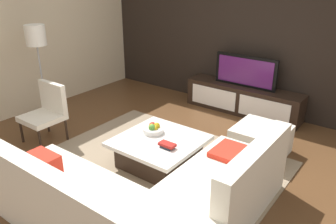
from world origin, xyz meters
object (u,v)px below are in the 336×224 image
object	(u,v)px
coffee_table	(159,151)
book_stack	(167,145)
floor_lamp	(36,42)
fruit_bowl	(153,129)
television	(245,71)
sectional_couch	(145,201)
media_console	(243,99)
ottoman	(261,141)
accent_chair_near	(47,109)

from	to	relation	value
coffee_table	book_stack	world-z (taller)	book_stack
floor_lamp	fruit_bowl	xyz separation A→B (m)	(2.25, 0.13, -0.92)
television	coffee_table	size ratio (longest dim) A/B	1.08
sectional_couch	book_stack	distance (m)	0.96
floor_lamp	book_stack	world-z (taller)	floor_lamp
media_console	fruit_bowl	size ratio (longest dim) A/B	7.47
media_console	sectional_couch	xyz separation A→B (m)	(0.51, -3.29, 0.04)
floor_lamp	media_console	bearing A→B (deg)	42.66
television	fruit_bowl	world-z (taller)	television
television	floor_lamp	size ratio (longest dim) A/B	0.70
television	sectional_couch	distance (m)	3.36
floor_lamp	coffee_table	bearing A→B (deg)	0.72
fruit_bowl	floor_lamp	bearing A→B (deg)	-176.63
media_console	fruit_bowl	distance (m)	2.22
sectional_couch	coffee_table	xyz separation A→B (m)	(-0.61, 0.99, -0.09)
book_stack	media_console	bearing A→B (deg)	92.88
television	book_stack	world-z (taller)	television
sectional_couch	ottoman	distance (m)	2.11
ottoman	coffee_table	bearing A→B (deg)	-131.33
coffee_table	accent_chair_near	xyz separation A→B (m)	(-1.81, -0.41, 0.29)
television	sectional_couch	size ratio (longest dim) A/B	0.47
television	fruit_bowl	size ratio (longest dim) A/B	4.02
sectional_couch	floor_lamp	size ratio (longest dim) A/B	1.48
coffee_table	floor_lamp	bearing A→B (deg)	-179.28
ottoman	sectional_couch	bearing A→B (deg)	-99.42
sectional_couch	fruit_bowl	size ratio (longest dim) A/B	8.56
fruit_bowl	book_stack	distance (m)	0.46
accent_chair_near	sectional_couch	bearing A→B (deg)	-7.78
fruit_bowl	coffee_table	bearing A→B (deg)	-29.51
television	floor_lamp	distance (m)	3.48
ottoman	accent_chair_near	bearing A→B (deg)	-151.60
fruit_bowl	book_stack	world-z (taller)	fruit_bowl
ottoman	fruit_bowl	bearing A→B (deg)	-139.10
book_stack	ottoman	bearing A→B (deg)	58.72
media_console	coffee_table	bearing A→B (deg)	-92.49
ottoman	fruit_bowl	world-z (taller)	fruit_bowl
sectional_couch	television	bearing A→B (deg)	98.76
coffee_table	book_stack	bearing A→B (deg)	-28.34
ottoman	book_stack	xyz separation A→B (m)	(-0.73, -1.20, 0.21)
floor_lamp	fruit_bowl	bearing A→B (deg)	3.37
accent_chair_near	floor_lamp	size ratio (longest dim) A/B	0.54
coffee_table	book_stack	distance (m)	0.33
fruit_bowl	book_stack	bearing A→B (deg)	-28.87
television	coffee_table	bearing A→B (deg)	-92.49
accent_chair_near	fruit_bowl	bearing A→B (deg)	23.26
media_console	television	size ratio (longest dim) A/B	1.86
television	fruit_bowl	bearing A→B (deg)	-97.26
media_console	floor_lamp	distance (m)	3.61
television	floor_lamp	xyz separation A→B (m)	(-2.53, -2.33, 0.58)
floor_lamp	fruit_bowl	world-z (taller)	floor_lamp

